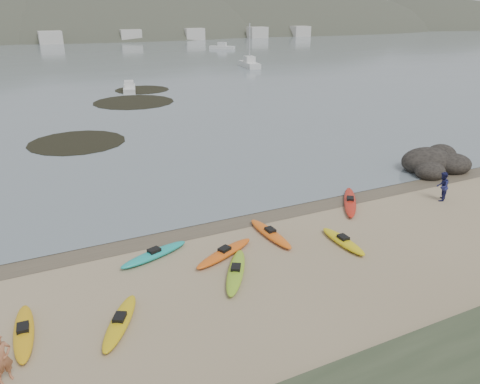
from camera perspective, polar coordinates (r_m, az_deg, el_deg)
ground at (r=26.28m, az=0.00°, el=-3.04°), size 600.00×600.00×0.00m
wet_sand at (r=26.03m, az=0.29°, el=-3.28°), size 60.00×60.00×0.00m
water at (r=321.81m, az=-25.50°, el=17.69°), size 1200.00×1200.00×0.00m
kayaks at (r=22.09m, az=-0.65°, el=-7.64°), size 20.26×9.18×0.34m
person_west at (r=16.99m, az=-27.03°, el=-17.62°), size 0.74×0.63×1.73m
person_east at (r=30.70m, az=23.44°, el=0.63°), size 1.10×1.04×1.80m
rock_cluster at (r=36.70m, az=22.63°, el=2.95°), size 5.47×4.06×1.95m
kelp_mats at (r=57.34m, az=-14.01°, el=9.98°), size 20.34×32.71×0.04m
moored_boats at (r=100.07m, az=-19.06°, el=14.50°), size 83.06×65.04×1.24m
far_hills at (r=222.75m, az=-13.38°, el=14.10°), size 550.00×135.00×80.00m
far_town at (r=167.51m, az=-21.41°, el=17.14°), size 199.00×5.00×4.00m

